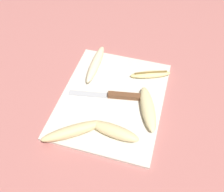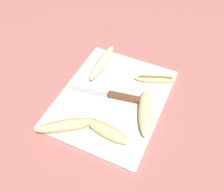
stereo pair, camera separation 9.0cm
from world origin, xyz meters
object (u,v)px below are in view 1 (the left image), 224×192
object	(u,v)px
knife	(117,96)
banana_soft_right	(148,108)
banana_golden_short	(151,74)
banana_mellow_near	(73,131)
banana_bright_far	(96,64)
banana_ripe_center	(115,131)

from	to	relation	value
knife	banana_soft_right	size ratio (longest dim) A/B	1.33
banana_golden_short	banana_mellow_near	size ratio (longest dim) A/B	0.83
knife	banana_bright_far	xyz separation A→B (m)	(0.12, 0.12, 0.01)
knife	banana_golden_short	bearing A→B (deg)	-44.81
banana_soft_right	banana_ripe_center	bearing A→B (deg)	145.24
banana_golden_short	banana_bright_far	bearing A→B (deg)	92.43
banana_golden_short	banana_mellow_near	distance (m)	0.36
banana_mellow_near	banana_bright_far	xyz separation A→B (m)	(0.30, 0.03, -0.00)
banana_golden_short	banana_soft_right	world-z (taller)	banana_soft_right
banana_soft_right	banana_mellow_near	bearing A→B (deg)	126.35
banana_golden_short	banana_soft_right	size ratio (longest dim) A/B	0.81
banana_mellow_near	banana_soft_right	bearing A→B (deg)	-53.65
banana_golden_short	banana_mellow_near	xyz separation A→B (m)	(-0.31, 0.18, 0.01)
knife	banana_golden_short	size ratio (longest dim) A/B	1.64
knife	banana_golden_short	xyz separation A→B (m)	(0.13, -0.09, 0.00)
banana_mellow_near	knife	bearing A→B (deg)	-26.80
banana_bright_far	banana_ripe_center	bearing A→B (deg)	-150.77
banana_bright_far	banana_golden_short	bearing A→B (deg)	-87.57
banana_mellow_near	banana_ripe_center	bearing A→B (deg)	-74.48
knife	banana_soft_right	world-z (taller)	banana_soft_right
banana_soft_right	banana_bright_far	world-z (taller)	banana_bright_far
knife	banana_bright_far	size ratio (longest dim) A/B	1.22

